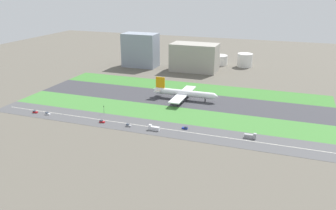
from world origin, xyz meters
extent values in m
plane|color=#5B564C|center=(0.00, 0.00, 0.00)|extent=(800.00, 800.00, 0.00)
cube|color=#38383D|center=(0.00, 0.00, 0.05)|extent=(280.00, 46.00, 0.10)
cube|color=#3D7A33|center=(0.00, 41.00, 0.05)|extent=(280.00, 36.00, 0.10)
cube|color=#427F38|center=(0.00, -41.00, 0.05)|extent=(280.00, 36.00, 0.10)
cube|color=#4C4C4F|center=(0.00, -73.00, 0.05)|extent=(280.00, 28.00, 0.10)
cube|color=silver|center=(0.00, -73.00, 0.11)|extent=(266.00, 0.50, 0.01)
cylinder|color=white|center=(6.63, 0.00, 6.30)|extent=(56.00, 6.00, 6.00)
cone|color=white|center=(36.63, 0.00, 6.30)|extent=(4.00, 5.70, 5.70)
cone|color=white|center=(-23.87, 0.00, 7.10)|extent=(5.00, 5.40, 5.40)
cube|color=orange|center=(-18.37, 0.00, 14.30)|extent=(9.00, 0.80, 11.00)
cube|color=white|center=(-19.37, 0.00, 7.30)|extent=(6.00, 16.00, 0.60)
cube|color=white|center=(4.63, 15.00, 5.10)|extent=(10.00, 26.00, 1.00)
cylinder|color=gray|center=(5.63, 9.00, 2.90)|extent=(5.00, 3.20, 3.20)
cube|color=white|center=(4.63, -15.00, 5.10)|extent=(10.00, 26.00, 1.00)
cylinder|color=gray|center=(5.63, -9.00, 2.90)|extent=(5.00, 3.20, 3.20)
cylinder|color=black|center=(26.23, 0.00, 1.70)|extent=(1.00, 1.00, 3.20)
cylinder|color=black|center=(2.63, 3.50, 1.70)|extent=(1.00, 1.00, 3.20)
cylinder|color=black|center=(2.63, -3.50, 1.70)|extent=(1.00, 1.00, 3.20)
cube|color=#99999E|center=(76.36, -68.00, 1.50)|extent=(8.40, 2.50, 2.80)
cube|color=#99999E|center=(79.56, -68.00, 3.50)|extent=(2.00, 2.30, 1.20)
cube|color=#99999E|center=(-14.71, -78.00, 0.65)|extent=(4.40, 1.80, 1.10)
cube|color=#333D4C|center=(-15.51, -78.00, 1.65)|extent=(2.20, 1.66, 0.90)
cube|color=navy|center=(27.55, -68.00, 0.65)|extent=(4.40, 1.80, 1.10)
cube|color=#333D4C|center=(28.35, -68.00, 1.65)|extent=(2.20, 1.66, 0.90)
cube|color=silver|center=(6.54, -78.00, 1.50)|extent=(8.40, 2.50, 2.80)
cube|color=silver|center=(3.34, -78.00, 3.50)|extent=(2.00, 2.30, 1.20)
cube|color=#B2191E|center=(-102.73, -78.00, 0.65)|extent=(4.40, 1.80, 1.10)
cube|color=#333D4C|center=(-103.53, -78.00, 1.65)|extent=(2.20, 1.66, 0.90)
cube|color=silver|center=(-89.88, -78.00, 0.65)|extent=(4.40, 1.80, 1.10)
cube|color=#333D4C|center=(-90.68, -78.00, 1.65)|extent=(2.20, 1.66, 0.90)
cube|color=#B2191E|center=(-37.89, -78.00, 0.65)|extent=(4.40, 1.80, 1.10)
cube|color=#333D4C|center=(-38.69, -78.00, 1.65)|extent=(2.20, 1.66, 0.90)
cylinder|color=#4C4C51|center=(-46.41, -60.00, 3.10)|extent=(0.24, 0.24, 6.00)
cube|color=black|center=(-46.41, -60.00, 6.70)|extent=(0.36, 0.36, 1.20)
sphere|color=#19D826|center=(-46.41, -60.20, 7.00)|extent=(0.24, 0.24, 0.24)
cube|color=gray|center=(-90.00, 114.00, 21.63)|extent=(44.60, 25.12, 43.27)
cube|color=#9E998E|center=(-16.61, 114.00, 17.08)|extent=(57.61, 30.84, 34.16)
cylinder|color=silver|center=(-25.36, 159.00, 8.90)|extent=(19.20, 19.20, 17.81)
cylinder|color=silver|center=(5.46, 159.00, 6.41)|extent=(22.00, 22.00, 12.82)
cylinder|color=silver|center=(39.61, 159.00, 8.67)|extent=(19.54, 19.54, 17.34)
camera|label=1|loc=(98.52, -302.20, 104.83)|focal=37.42mm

